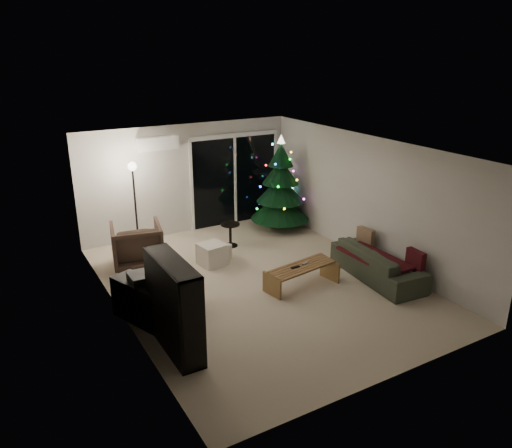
{
  "coord_description": "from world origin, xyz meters",
  "views": [
    {
      "loc": [
        -4.18,
        -7.12,
        4.12
      ],
      "look_at": [
        0.1,
        0.3,
        1.05
      ],
      "focal_mm": 35.0,
      "sensor_mm": 36.0,
      "label": 1
    }
  ],
  "objects_px": {
    "bookshelf": "(163,308)",
    "sofa": "(378,263)",
    "armchair": "(137,245)",
    "christmas_tree": "(280,183)",
    "media_cabinet": "(143,301)",
    "coffee_table": "(302,277)"
  },
  "relations": [
    {
      "from": "media_cabinet",
      "to": "sofa",
      "type": "distance_m",
      "value": 4.35
    },
    {
      "from": "media_cabinet",
      "to": "sofa",
      "type": "xyz_separation_m",
      "value": [
        4.3,
        -0.68,
        -0.04
      ]
    },
    {
      "from": "bookshelf",
      "to": "armchair",
      "type": "height_order",
      "value": "bookshelf"
    },
    {
      "from": "christmas_tree",
      "to": "bookshelf",
      "type": "bearing_deg",
      "value": -140.14
    },
    {
      "from": "armchair",
      "to": "media_cabinet",
      "type": "bearing_deg",
      "value": 86.67
    },
    {
      "from": "bookshelf",
      "to": "media_cabinet",
      "type": "relative_size",
      "value": 1.27
    },
    {
      "from": "bookshelf",
      "to": "sofa",
      "type": "bearing_deg",
      "value": 13.98
    },
    {
      "from": "christmas_tree",
      "to": "sofa",
      "type": "bearing_deg",
      "value": -87.47
    },
    {
      "from": "media_cabinet",
      "to": "sofa",
      "type": "height_order",
      "value": "media_cabinet"
    },
    {
      "from": "armchair",
      "to": "christmas_tree",
      "type": "height_order",
      "value": "christmas_tree"
    },
    {
      "from": "armchair",
      "to": "sofa",
      "type": "height_order",
      "value": "armchair"
    },
    {
      "from": "media_cabinet",
      "to": "armchair",
      "type": "height_order",
      "value": "armchair"
    },
    {
      "from": "media_cabinet",
      "to": "coffee_table",
      "type": "bearing_deg",
      "value": -27.03
    },
    {
      "from": "media_cabinet",
      "to": "coffee_table",
      "type": "distance_m",
      "value": 2.86
    },
    {
      "from": "media_cabinet",
      "to": "armchair",
      "type": "xyz_separation_m",
      "value": [
        0.57,
        2.09,
        0.1
      ]
    },
    {
      "from": "armchair",
      "to": "christmas_tree",
      "type": "distance_m",
      "value": 3.68
    },
    {
      "from": "sofa",
      "to": "coffee_table",
      "type": "xyz_separation_m",
      "value": [
        -1.46,
        0.38,
        -0.09
      ]
    },
    {
      "from": "armchair",
      "to": "christmas_tree",
      "type": "relative_size",
      "value": 0.43
    },
    {
      "from": "armchair",
      "to": "coffee_table",
      "type": "relative_size",
      "value": 0.73
    },
    {
      "from": "media_cabinet",
      "to": "bookshelf",
      "type": "bearing_deg",
      "value": -110.96
    },
    {
      "from": "christmas_tree",
      "to": "armchair",
      "type": "bearing_deg",
      "value": -173.4
    },
    {
      "from": "bookshelf",
      "to": "armchair",
      "type": "xyz_separation_m",
      "value": [
        0.57,
        3.06,
        -0.24
      ]
    }
  ]
}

